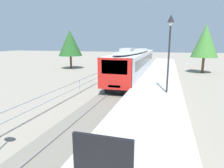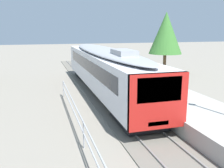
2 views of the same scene
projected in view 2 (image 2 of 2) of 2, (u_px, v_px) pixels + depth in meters
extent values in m
plane|color=gray|center=(87.00, 138.00, 12.03)|extent=(160.00, 160.00, 0.00)
cube|color=#6B665B|center=(145.00, 131.00, 12.84)|extent=(3.20, 60.00, 0.06)
cube|color=slate|center=(131.00, 131.00, 12.63)|extent=(0.08, 60.00, 0.08)
cube|color=slate|center=(158.00, 128.00, 13.02)|extent=(0.08, 60.00, 0.08)
cube|color=silver|center=(104.00, 69.00, 20.15)|extent=(2.80, 19.39, 2.55)
cube|color=red|center=(158.00, 101.00, 11.15)|extent=(2.80, 0.24, 2.55)
cube|color=black|center=(160.00, 89.00, 10.95)|extent=(2.13, 0.08, 1.12)
cube|color=black|center=(104.00, 64.00, 20.06)|extent=(2.82, 16.29, 0.92)
ellipsoid|color=#9EA0A5|center=(104.00, 51.00, 19.84)|extent=(2.69, 18.62, 0.44)
cube|color=#9EA0A5|center=(124.00, 53.00, 15.23)|extent=(1.10, 2.20, 0.36)
cube|color=#EAE5C6|center=(158.00, 123.00, 11.29)|extent=(1.00, 0.10, 0.20)
cube|color=black|center=(138.00, 118.00, 13.63)|extent=(2.24, 3.20, 0.55)
cube|color=black|center=(87.00, 73.00, 27.33)|extent=(2.24, 3.20, 0.55)
cube|color=#A8A59E|center=(200.00, 117.00, 13.64)|extent=(3.90, 60.00, 0.90)
cylinder|color=#9EA0A5|center=(84.00, 135.00, 10.88)|extent=(0.06, 0.06, 1.25)
cylinder|color=#9EA0A5|center=(63.00, 89.00, 19.32)|extent=(0.06, 0.06, 1.25)
cylinder|color=brown|center=(164.00, 64.00, 29.26)|extent=(0.36, 0.36, 2.34)
cone|color=#38702D|center=(166.00, 33.00, 28.51)|extent=(3.76, 3.76, 4.69)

